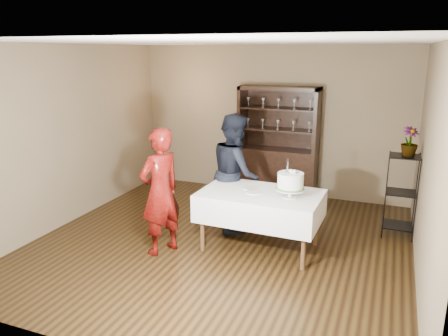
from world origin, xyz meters
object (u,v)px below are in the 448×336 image
at_px(cake_table, 260,206).
at_px(man, 235,172).
at_px(potted_plant, 410,142).
at_px(china_hutch, 277,161).
at_px(woman, 160,192).
at_px(plant_etagere, 401,192).
at_px(cake, 290,182).

bearing_deg(cake_table, man, 135.19).
bearing_deg(cake_table, potted_plant, 32.08).
relative_size(china_hutch, man, 1.15).
distance_m(woman, man, 1.29).
xyz_separation_m(woman, potted_plant, (2.95, 1.69, 0.55)).
distance_m(plant_etagere, woman, 3.39).
height_order(cake_table, cake, cake).
relative_size(cake_table, man, 0.92).
bearing_deg(woman, potted_plant, 142.60).
relative_size(china_hutch, potted_plant, 4.88).
height_order(china_hutch, cake, china_hutch).
xyz_separation_m(plant_etagere, woman, (-2.91, -1.72, 0.19)).
xyz_separation_m(china_hutch, plant_etagere, (2.08, -1.05, -0.01)).
distance_m(china_hutch, plant_etagere, 2.33).
height_order(woman, man, man).
height_order(china_hutch, woman, china_hutch).
bearing_deg(potted_plant, man, -166.53).
distance_m(cake_table, cake, 0.56).
height_order(woman, potted_plant, woman).
distance_m(plant_etagere, cake_table, 2.08).
bearing_deg(woman, man, 174.08).
relative_size(plant_etagere, woman, 0.72).
distance_m(china_hutch, potted_plant, 2.49).
relative_size(cake_table, cake, 3.16).
bearing_deg(potted_plant, china_hutch, 152.86).
xyz_separation_m(plant_etagere, potted_plant, (0.03, -0.03, 0.74)).
relative_size(china_hutch, plant_etagere, 1.67).
bearing_deg(potted_plant, cake_table, -147.92).
xyz_separation_m(plant_etagere, cake_table, (-1.74, -1.14, -0.05)).
distance_m(plant_etagere, cake, 1.82).
distance_m(china_hutch, woman, 2.90).
bearing_deg(plant_etagere, woman, -149.41).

